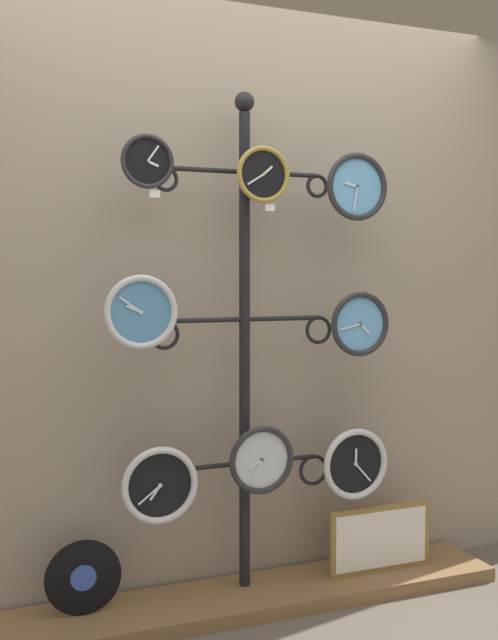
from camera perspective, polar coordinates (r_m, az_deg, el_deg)
The scene contains 15 objects.
shop_wall at distance 3.21m, azimuth -1.37°, elevation 4.19°, with size 4.40×0.04×2.80m.
low_shelf at distance 3.29m, azimuth 0.07°, elevation -20.40°, with size 2.20×0.36×0.06m.
display_stand at distance 3.11m, azimuth -0.34°, elevation -7.04°, with size 0.80×0.37×2.10m.
clock_top_left at distance 2.87m, azimuth -7.78°, elevation 11.88°, with size 0.20×0.04×0.20m.
clock_top_center at distance 3.01m, azimuth 1.05°, elevation 11.02°, with size 0.23×0.04×0.23m.
clock_top_right at distance 3.21m, azimuth 8.20°, elevation 10.01°, with size 0.28×0.04×0.28m.
clock_middle_left at distance 2.83m, azimuth -8.25°, elevation 0.60°, with size 0.28×0.04×0.28m.
clock_middle_right at distance 3.20m, azimuth 8.42°, elevation -0.31°, with size 0.27×0.04×0.27m.
clock_bottom_left at distance 2.94m, azimuth -6.82°, elevation -12.38°, with size 0.30×0.04×0.30m.
clock_bottom_center at distance 3.06m, azimuth 0.94°, elevation -10.60°, with size 0.28×0.04×0.28m.
clock_bottom_right at distance 3.26m, azimuth 8.08°, elevation -10.79°, with size 0.30×0.04×0.30m.
vinyl_record at distance 3.08m, azimuth -12.51°, elevation -18.62°, with size 0.29×0.01×0.29m.
picture_frame at distance 3.46m, azimuth 9.98°, elevation -16.09°, with size 0.49×0.02×0.29m.
price_tag_upper at distance 2.86m, azimuth -7.20°, elevation 9.52°, with size 0.04×0.00×0.03m.
price_tag_mid at distance 3.01m, azimuth 1.62°, elevation 8.57°, with size 0.04×0.00×0.03m.
Camera 1 is at (-1.10, -2.45, 1.36)m, focal length 42.00 mm.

